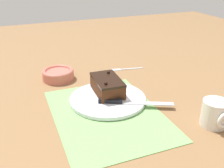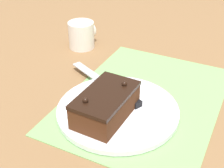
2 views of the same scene
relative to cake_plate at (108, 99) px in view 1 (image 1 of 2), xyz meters
name	(u,v)px [view 1 (image 1 of 2)]	position (x,y,z in m)	size (l,w,h in m)	color
ground_plane	(107,114)	(0.08, -0.03, -0.01)	(3.00, 3.00, 0.00)	olive
placemat_woven	(107,113)	(0.08, -0.03, -0.01)	(0.46, 0.34, 0.00)	#7AB266
cake_plate	(108,99)	(0.00, 0.00, 0.00)	(0.27, 0.27, 0.01)	white
chocolate_cake	(107,86)	(-0.04, 0.01, 0.04)	(0.16, 0.10, 0.07)	#472614
serving_knife	(123,102)	(0.06, 0.03, 0.01)	(0.13, 0.24, 0.01)	black
small_bowl	(58,74)	(-0.26, -0.13, 0.01)	(0.13, 0.13, 0.04)	#C66656
coffee_mug	(215,114)	(0.26, 0.25, 0.03)	(0.09, 0.08, 0.08)	silver
dessert_fork	(124,69)	(-0.26, 0.18, -0.01)	(0.04, 0.15, 0.01)	#B7BABF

